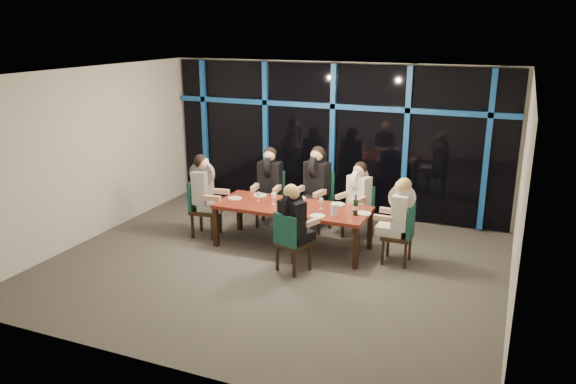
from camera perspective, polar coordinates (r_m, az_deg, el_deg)
name	(u,v)px	position (r m, az deg, el deg)	size (l,w,h in m)	color
room	(273,140)	(8.40, -1.58, 5.30)	(7.04, 7.00, 3.02)	#534F49
window_wall	(334,137)	(11.18, 4.67, 5.62)	(6.86, 0.43, 2.94)	black
dining_table	(293,210)	(9.46, 0.47, -1.82)	(2.60, 1.00, 0.75)	maroon
chair_far_left	(271,195)	(10.66, -1.75, -0.29)	(0.53, 0.53, 1.03)	black
chair_far_mid	(318,197)	(10.42, 3.09, -0.56)	(0.59, 0.59, 1.07)	black
chair_far_right	(360,208)	(10.10, 7.31, -1.66)	(0.57, 0.57, 0.95)	black
chair_end_left	(201,205)	(10.18, -8.83, -1.33)	(0.53, 0.53, 1.03)	black
chair_end_right	(403,232)	(9.07, 11.60, -3.97)	(0.45, 0.45, 0.97)	black
chair_near_mid	(290,240)	(8.56, 0.19, -4.87)	(0.57, 0.57, 0.96)	black
diner_far_left	(269,175)	(10.47, -1.91, 1.70)	(0.54, 0.67, 1.00)	black
diner_far_mid	(316,177)	(10.23, 2.86, 1.58)	(0.59, 0.72, 1.05)	black
diner_far_right	(358,189)	(9.92, 7.11, 0.29)	(0.58, 0.65, 0.92)	silver
diner_end_left	(205,184)	(10.02, -8.47, 0.84)	(0.67, 0.54, 1.00)	black
diner_end_right	(399,208)	(8.95, 11.23, -1.60)	(0.60, 0.48, 0.94)	silver
diner_near_mid	(294,215)	(8.49, 0.57, -2.33)	(0.59, 0.66, 0.93)	black
plate_far_left	(260,195)	(10.02, -2.85, -0.33)	(0.24, 0.24, 0.01)	white
plate_far_mid	(299,198)	(9.84, 1.11, -0.62)	(0.24, 0.24, 0.01)	white
plate_far_right	(338,204)	(9.54, 5.06, -1.25)	(0.24, 0.24, 0.01)	white
plate_end_left	(235,198)	(9.88, -5.42, -0.62)	(0.24, 0.24, 0.01)	white
plate_end_right	(364,213)	(9.13, 7.71, -2.17)	(0.24, 0.24, 0.01)	white
plate_near_mid	(318,216)	(8.94, 3.02, -2.44)	(0.24, 0.24, 0.01)	white
wine_bottle	(356,207)	(9.01, 6.88, -1.55)	(0.08, 0.08, 0.35)	black
water_pitcher	(334,210)	(8.95, 4.70, -1.84)	(0.12, 0.11, 0.20)	silver
tea_light	(286,208)	(9.28, -0.17, -1.65)	(0.05, 0.05, 0.03)	#FF9F4C
wine_glass_a	(273,196)	(9.49, -1.49, -0.42)	(0.08, 0.08, 0.20)	silver
wine_glass_b	(297,197)	(9.43, 0.88, -0.56)	(0.07, 0.07, 0.19)	white
wine_glass_c	(321,201)	(9.26, 3.39, -0.96)	(0.07, 0.07, 0.18)	white
wine_glass_d	(258,195)	(9.69, -3.02, -0.26)	(0.06, 0.06, 0.16)	silver
wine_glass_e	(353,202)	(9.32, 6.67, -1.00)	(0.06, 0.06, 0.16)	silver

